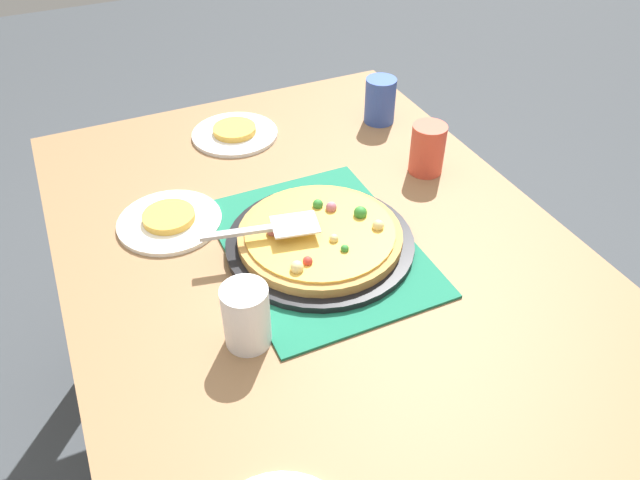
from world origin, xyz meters
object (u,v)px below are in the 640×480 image
(cup_near, at_px, (380,100))
(plate_far_right, at_px, (170,222))
(cup_corner, at_px, (246,316))
(pizza_server, at_px, (271,228))
(pizza, at_px, (320,235))
(pizza_pan, at_px, (320,243))
(plate_near_left, at_px, (235,134))
(served_slice_left, at_px, (234,130))
(cup_far, at_px, (427,149))
(served_slice_right, at_px, (169,217))

(cup_near, bearing_deg, plate_far_right, 108.50)
(cup_corner, relative_size, pizza_server, 0.51)
(pizza, height_order, cup_corner, cup_corner)
(pizza_pan, bearing_deg, plate_near_left, 1.82)
(plate_near_left, relative_size, served_slice_left, 2.00)
(pizza, xyz_separation_m, served_slice_left, (0.50, 0.02, -0.02))
(cup_near, distance_m, pizza_server, 0.60)
(served_slice_left, height_order, cup_corner, cup_corner)
(pizza_pan, relative_size, cup_far, 3.17)
(served_slice_right, height_order, cup_near, cup_near)
(cup_near, bearing_deg, pizza, 138.83)
(pizza, relative_size, cup_corner, 2.75)
(cup_far, bearing_deg, pizza_server, 106.91)
(plate_far_right, height_order, pizza_server, pizza_server)
(plate_far_right, relative_size, pizza_server, 0.94)
(pizza, bearing_deg, plate_near_left, 1.86)
(pizza_pan, xyz_separation_m, pizza, (-0.00, -0.00, 0.02))
(pizza, distance_m, served_slice_right, 0.33)
(pizza_pan, relative_size, pizza, 1.15)
(pizza_pan, distance_m, plate_near_left, 0.50)
(cup_near, bearing_deg, served_slice_left, 77.31)
(plate_near_left, height_order, served_slice_right, served_slice_right)
(pizza_server, bearing_deg, cup_corner, 148.62)
(pizza, bearing_deg, served_slice_right, 51.60)
(cup_far, xyz_separation_m, pizza_server, (-0.13, 0.44, 0.01))
(pizza_pan, height_order, served_slice_right, served_slice_right)
(cup_corner, bearing_deg, served_slice_right, 6.80)
(pizza, relative_size, pizza_server, 1.41)
(plate_far_right, relative_size, cup_far, 1.83)
(cup_far, relative_size, pizza_server, 0.51)
(served_slice_left, bearing_deg, cup_corner, 163.56)
(pizza_server, bearing_deg, served_slice_right, 41.32)
(pizza_pan, bearing_deg, cup_corner, 129.01)
(cup_near, bearing_deg, cup_corner, 135.52)
(plate_near_left, height_order, cup_far, cup_far)
(pizza, distance_m, cup_near, 0.55)
(served_slice_right, relative_size, pizza_server, 0.47)
(pizza_server, bearing_deg, pizza, -101.86)
(cup_near, bearing_deg, pizza_pan, 138.77)
(cup_far, height_order, cup_corner, same)
(served_slice_right, xyz_separation_m, cup_far, (-0.05, -0.60, 0.04))
(plate_far_right, xyz_separation_m, cup_corner, (-0.38, -0.04, 0.06))
(plate_far_right, height_order, cup_far, cup_far)
(cup_far, xyz_separation_m, cup_corner, (-0.33, 0.56, 0.00))
(pizza_pan, distance_m, cup_corner, 0.28)
(pizza_pan, xyz_separation_m, cup_near, (0.41, -0.36, 0.05))
(cup_near, height_order, cup_corner, same)
(served_slice_left, relative_size, pizza_server, 0.47)
(served_slice_left, distance_m, pizza_server, 0.49)
(pizza, relative_size, served_slice_left, 3.00)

